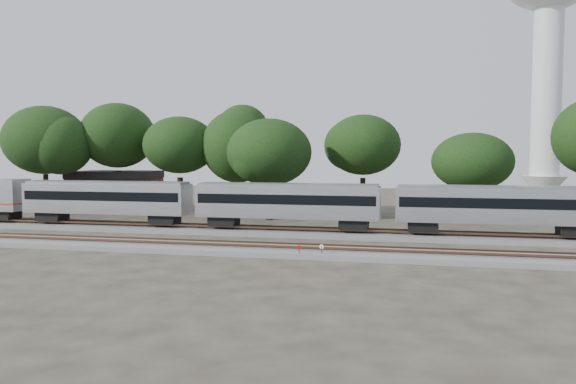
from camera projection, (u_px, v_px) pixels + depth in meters
name	position (u px, v px, depth m)	size (l,w,h in m)	color
ground	(266.00, 244.00, 48.44)	(160.00, 160.00, 0.00)	#383328
track_far	(281.00, 232.00, 54.27)	(160.00, 5.00, 0.73)	slate
track_near	(253.00, 249.00, 44.53)	(160.00, 5.00, 0.73)	slate
train	(289.00, 201.00, 53.90)	(92.14, 3.18, 4.69)	silver
switch_stand_red	(299.00, 250.00, 41.47)	(0.33, 0.06, 1.03)	#512D19
switch_stand_white	(322.00, 250.00, 41.52)	(0.35, 0.10, 1.10)	#512D19
switch_lever	(345.00, 258.00, 41.33)	(0.50, 0.30, 0.30)	#512D19
brick_building	(116.00, 190.00, 77.64)	(11.40, 8.24, 5.35)	brown
tree_0	(45.00, 140.00, 71.65)	(9.64, 9.64, 13.60)	black
tree_1	(118.00, 136.00, 74.20)	(10.31, 10.31, 14.54)	black
tree_2	(180.00, 145.00, 70.45)	(8.98, 8.98, 12.66)	black
tree_3	(238.00, 147.00, 69.88)	(8.80, 8.80, 12.40)	black
tree_4	(269.00, 152.00, 65.45)	(8.07, 8.07, 11.37)	black
tree_5	(363.00, 145.00, 69.19)	(8.98, 8.98, 12.66)	black
tree_6	(472.00, 162.00, 62.34)	(7.01, 7.01, 9.88)	black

